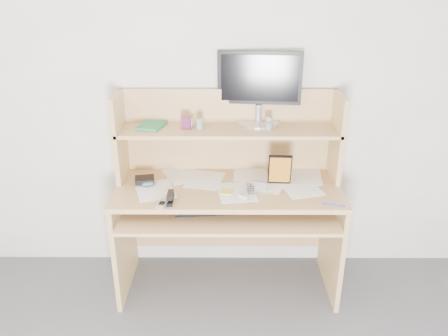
{
  "coord_description": "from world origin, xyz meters",
  "views": [
    {
      "loc": [
        -0.01,
        -0.98,
        1.93
      ],
      "look_at": [
        -0.03,
        1.43,
        0.9
      ],
      "focal_mm": 35.0,
      "sensor_mm": 36.0,
      "label": 1
    }
  ],
  "objects_px": {
    "desk": "(228,189)",
    "game_case": "(280,170)",
    "tv_remote": "(250,191)",
    "monitor": "(259,86)",
    "keyboard": "(216,207)"
  },
  "relations": [
    {
      "from": "tv_remote",
      "to": "monitor",
      "type": "distance_m",
      "value": 0.67
    },
    {
      "from": "desk",
      "to": "game_case",
      "type": "distance_m",
      "value": 0.36
    },
    {
      "from": "game_case",
      "to": "monitor",
      "type": "height_order",
      "value": "monitor"
    },
    {
      "from": "tv_remote",
      "to": "monitor",
      "type": "xyz_separation_m",
      "value": [
        0.06,
        0.36,
        0.56
      ]
    },
    {
      "from": "desk",
      "to": "monitor",
      "type": "relative_size",
      "value": 2.64
    },
    {
      "from": "keyboard",
      "to": "game_case",
      "type": "relative_size",
      "value": 2.46
    },
    {
      "from": "keyboard",
      "to": "monitor",
      "type": "distance_m",
      "value": 0.81
    },
    {
      "from": "tv_remote",
      "to": "monitor",
      "type": "height_order",
      "value": "monitor"
    },
    {
      "from": "tv_remote",
      "to": "monitor",
      "type": "bearing_deg",
      "value": 110.74
    },
    {
      "from": "desk",
      "to": "keyboard",
      "type": "bearing_deg",
      "value": -112.16
    },
    {
      "from": "keyboard",
      "to": "game_case",
      "type": "height_order",
      "value": "game_case"
    },
    {
      "from": "keyboard",
      "to": "monitor",
      "type": "height_order",
      "value": "monitor"
    },
    {
      "from": "keyboard",
      "to": "tv_remote",
      "type": "height_order",
      "value": "tv_remote"
    },
    {
      "from": "tv_remote",
      "to": "desk",
      "type": "bearing_deg",
      "value": 158.34
    },
    {
      "from": "tv_remote",
      "to": "game_case",
      "type": "height_order",
      "value": "game_case"
    }
  ]
}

